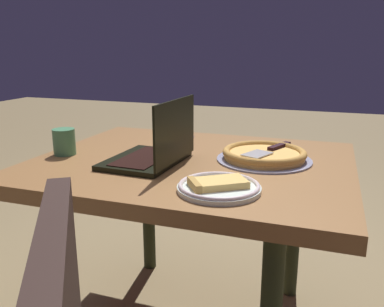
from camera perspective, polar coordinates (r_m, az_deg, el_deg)
dining_table at (r=1.50m, az=0.04°, el=-3.83°), size 1.13×0.92×0.70m
laptop at (r=1.42m, az=-5.30°, el=0.41°), size 0.25×0.33×0.23m
pizza_plate at (r=1.16m, az=3.75°, el=-4.66°), size 0.24×0.24×0.04m
pizza_tray at (r=1.48m, az=10.18°, el=-0.17°), size 0.34×0.34×0.04m
table_knife at (r=1.72m, az=-1.09°, el=1.56°), size 0.03×0.21×0.01m
drink_cup at (r=1.61m, az=-17.63°, el=1.63°), size 0.08×0.08×0.10m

